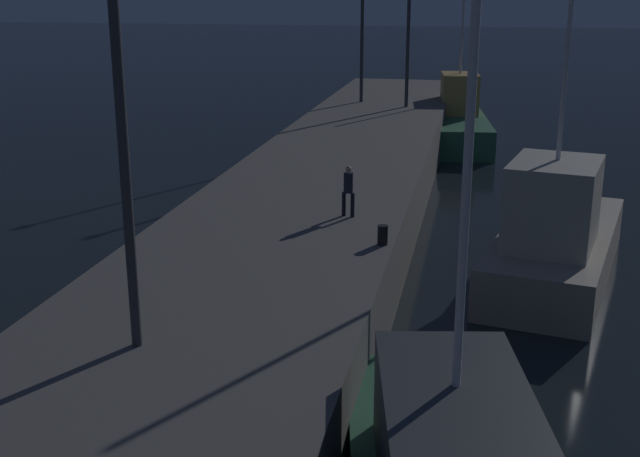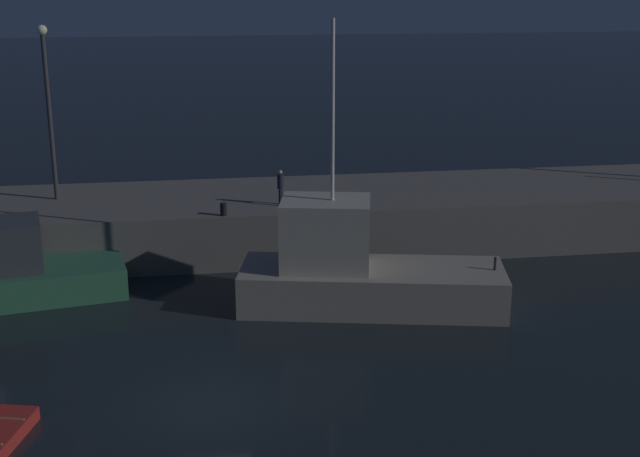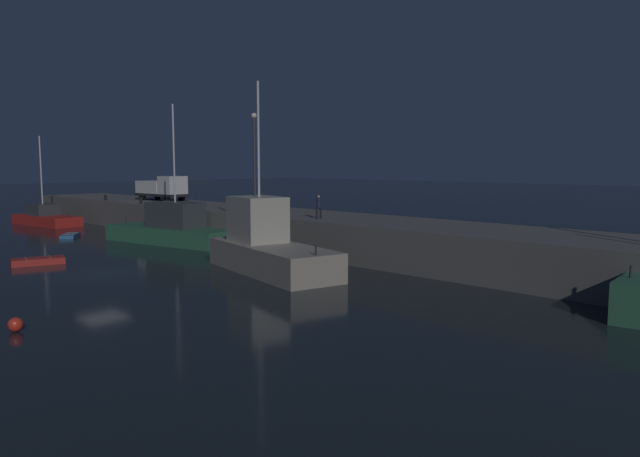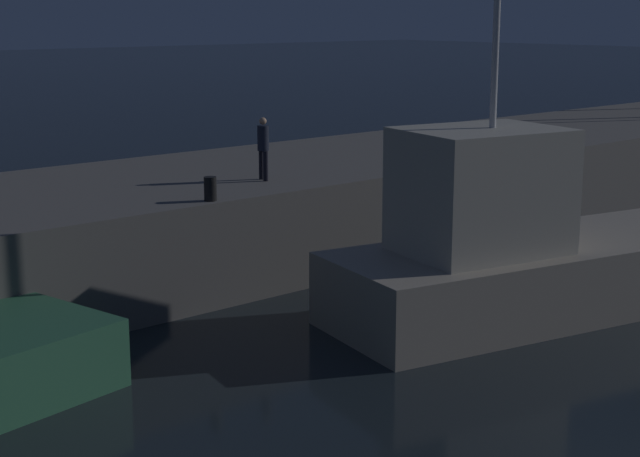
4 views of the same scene
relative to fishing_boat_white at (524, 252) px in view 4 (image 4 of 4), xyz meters
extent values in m
cube|color=#5B5956|center=(-5.87, 8.22, -0.18)|extent=(79.98, 7.18, 2.43)
cube|color=gray|center=(0.50, -0.11, -0.61)|extent=(10.37, 5.36, 1.57)
cube|color=#ADA899|center=(-1.23, 0.27, 1.47)|extent=(3.72, 3.12, 2.60)
cylinder|color=black|center=(-2.29, 6.17, 1.41)|extent=(0.12, 0.12, 0.74)
cylinder|color=black|center=(-2.21, 6.45, 1.41)|extent=(0.12, 0.12, 0.74)
cylinder|color=#1E2333|center=(-2.25, 6.31, 2.08)|extent=(0.35, 0.35, 0.61)
sphere|color=tan|center=(-2.25, 6.31, 2.50)|extent=(0.18, 0.18, 0.18)
cylinder|color=black|center=(-4.81, 4.94, 1.30)|extent=(0.28, 0.28, 0.54)
camera|label=1|loc=(-25.81, 2.46, 7.87)|focal=46.03mm
camera|label=2|loc=(-6.10, -29.93, 10.73)|focal=48.22mm
camera|label=3|loc=(25.72, -21.60, 4.67)|focal=33.60mm
camera|label=4|loc=(-16.98, -12.62, 5.12)|focal=54.95mm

